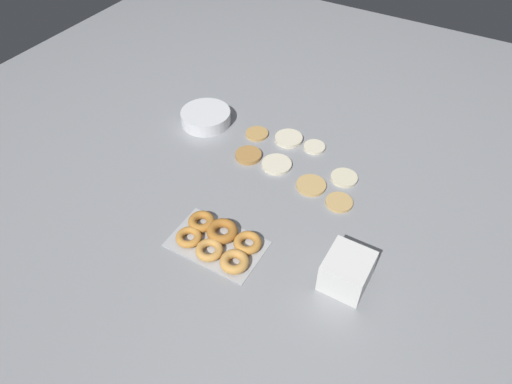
# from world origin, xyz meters

# --- Properties ---
(ground_plane) EXTENTS (3.00, 3.00, 0.00)m
(ground_plane) POSITION_xyz_m (0.00, 0.00, 0.00)
(ground_plane) COLOR gray
(pancake_0) EXTENTS (0.10, 0.10, 0.01)m
(pancake_0) POSITION_xyz_m (0.12, 0.06, 0.01)
(pancake_0) COLOR tan
(pancake_0) RESTS_ON ground_plane
(pancake_1) EXTENTS (0.11, 0.11, 0.01)m
(pancake_1) POSITION_xyz_m (-0.03, 0.09, 0.01)
(pancake_1) COLOR beige
(pancake_1) RESTS_ON ground_plane
(pancake_2) EXTENTS (0.09, 0.09, 0.01)m
(pancake_2) POSITION_xyz_m (-0.18, 0.21, 0.01)
(pancake_2) COLOR tan
(pancake_2) RESTS_ON ground_plane
(pancake_3) EXTENTS (0.08, 0.08, 0.01)m
(pancake_3) POSITION_xyz_m (0.04, 0.25, 0.01)
(pancake_3) COLOR beige
(pancake_3) RESTS_ON ground_plane
(pancake_4) EXTENTS (0.09, 0.09, 0.01)m
(pancake_4) POSITION_xyz_m (0.20, 0.15, 0.01)
(pancake_4) COLOR beige
(pancake_4) RESTS_ON ground_plane
(pancake_5) EXTENTS (0.09, 0.09, 0.01)m
(pancake_5) POSITION_xyz_m (0.23, 0.03, 0.01)
(pancake_5) COLOR tan
(pancake_5) RESTS_ON ground_plane
(pancake_6) EXTENTS (0.11, 0.11, 0.02)m
(pancake_6) POSITION_xyz_m (-0.06, 0.25, 0.01)
(pancake_6) COLOR beige
(pancake_6) RESTS_ON ground_plane
(pancake_7) EXTENTS (0.10, 0.10, 0.02)m
(pancake_7) POSITION_xyz_m (-0.15, 0.08, 0.01)
(pancake_7) COLOR #B27F42
(pancake_7) RESTS_ON ground_plane
(donut_tray) EXTENTS (0.29, 0.18, 0.04)m
(donut_tray) POSITION_xyz_m (-0.02, -0.31, 0.02)
(donut_tray) COLOR #ADAFB5
(donut_tray) RESTS_ON ground_plane
(batter_bowl) EXTENTS (0.20, 0.20, 0.05)m
(batter_bowl) POSITION_xyz_m (-0.40, 0.18, 0.03)
(batter_bowl) COLOR white
(batter_bowl) RESTS_ON ground_plane
(container_stack) EXTENTS (0.12, 0.13, 0.10)m
(container_stack) POSITION_xyz_m (0.37, -0.25, 0.05)
(container_stack) COLOR white
(container_stack) RESTS_ON ground_plane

